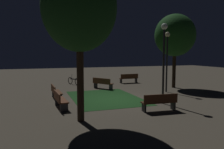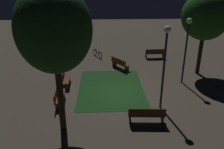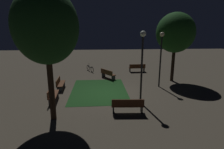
{
  "view_description": "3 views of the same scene",
  "coord_description": "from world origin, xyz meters",
  "px_view_note": "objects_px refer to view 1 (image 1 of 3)",
  "views": [
    {
      "loc": [
        13.02,
        -4.69,
        2.91
      ],
      "look_at": [
        -1.07,
        0.14,
        1.46
      ],
      "focal_mm": 35.98,
      "sensor_mm": 36.0,
      "label": 1
    },
    {
      "loc": [
        12.78,
        -1.03,
        6.49
      ],
      "look_at": [
        -0.2,
        -0.42,
        1.14
      ],
      "focal_mm": 36.15,
      "sensor_mm": 36.0,
      "label": 2
    },
    {
      "loc": [
        12.77,
        -0.5,
        4.61
      ],
      "look_at": [
        -1.11,
        0.57,
        1.15
      ],
      "focal_mm": 29.13,
      "sensor_mm": 36.0,
      "label": 3
    }
  ],
  "objects_px": {
    "bench_corner": "(60,99)",
    "bench_lawn_edge": "(129,78)",
    "lamp_post_plaza_east": "(167,51)",
    "lamp_post_plaza_west": "(164,50)",
    "bench_path_side": "(102,83)",
    "bicycle": "(74,81)",
    "tree_left_canopy": "(79,8)",
    "bench_front_right": "(55,92)",
    "tree_near_wall": "(175,35)",
    "bench_by_lamp": "(160,102)"
  },
  "relations": [
    {
      "from": "bench_path_side",
      "to": "bench_by_lamp",
      "type": "relative_size",
      "value": 0.97
    },
    {
      "from": "lamp_post_plaza_east",
      "to": "lamp_post_plaza_west",
      "type": "relative_size",
      "value": 0.97
    },
    {
      "from": "lamp_post_plaza_west",
      "to": "bicycle",
      "type": "height_order",
      "value": "lamp_post_plaza_west"
    },
    {
      "from": "bench_lawn_edge",
      "to": "tree_left_canopy",
      "type": "relative_size",
      "value": 0.28
    },
    {
      "from": "bench_corner",
      "to": "bench_path_side",
      "type": "height_order",
      "value": "same"
    },
    {
      "from": "bench_lawn_edge",
      "to": "lamp_post_plaza_east",
      "type": "height_order",
      "value": "lamp_post_plaza_east"
    },
    {
      "from": "bench_corner",
      "to": "bench_path_side",
      "type": "xyz_separation_m",
      "value": [
        -5.4,
        3.93,
        0.0
      ]
    },
    {
      "from": "bench_corner",
      "to": "bench_lawn_edge",
      "type": "relative_size",
      "value": 1.01
    },
    {
      "from": "tree_near_wall",
      "to": "bicycle",
      "type": "xyz_separation_m",
      "value": [
        -4.38,
        -7.66,
        -3.97
      ]
    },
    {
      "from": "bench_path_side",
      "to": "lamp_post_plaza_west",
      "type": "relative_size",
      "value": 0.39
    },
    {
      "from": "bench_corner",
      "to": "lamp_post_plaza_east",
      "type": "relative_size",
      "value": 0.41
    },
    {
      "from": "lamp_post_plaza_west",
      "to": "bench_front_right",
      "type": "bearing_deg",
      "value": -119.44
    },
    {
      "from": "tree_near_wall",
      "to": "lamp_post_plaza_east",
      "type": "height_order",
      "value": "tree_near_wall"
    },
    {
      "from": "lamp_post_plaza_east",
      "to": "bench_front_right",
      "type": "bearing_deg",
      "value": -89.65
    },
    {
      "from": "bench_front_right",
      "to": "bicycle",
      "type": "bearing_deg",
      "value": 160.76
    },
    {
      "from": "tree_left_canopy",
      "to": "bench_lawn_edge",
      "type": "bearing_deg",
      "value": 147.31
    },
    {
      "from": "bench_corner",
      "to": "tree_near_wall",
      "type": "distance_m",
      "value": 11.3
    },
    {
      "from": "bench_lawn_edge",
      "to": "lamp_post_plaza_west",
      "type": "bearing_deg",
      "value": -10.64
    },
    {
      "from": "bench_corner",
      "to": "tree_left_canopy",
      "type": "relative_size",
      "value": 0.28
    },
    {
      "from": "bench_path_side",
      "to": "tree_near_wall",
      "type": "relative_size",
      "value": 0.29
    },
    {
      "from": "lamp_post_plaza_east",
      "to": "lamp_post_plaza_west",
      "type": "xyz_separation_m",
      "value": [
        3.28,
        -2.31,
        0.08
      ]
    },
    {
      "from": "tree_left_canopy",
      "to": "bicycle",
      "type": "height_order",
      "value": "tree_left_canopy"
    },
    {
      "from": "bench_lawn_edge",
      "to": "lamp_post_plaza_east",
      "type": "distance_m",
      "value": 6.06
    },
    {
      "from": "bench_front_right",
      "to": "lamp_post_plaza_west",
      "type": "relative_size",
      "value": 0.4
    },
    {
      "from": "bench_front_right",
      "to": "tree_left_canopy",
      "type": "xyz_separation_m",
      "value": [
        4.97,
        0.63,
        4.23
      ]
    },
    {
      "from": "bench_lawn_edge",
      "to": "tree_left_canopy",
      "type": "xyz_separation_m",
      "value": [
        10.49,
        -6.73,
        4.23
      ]
    },
    {
      "from": "bicycle",
      "to": "bench_corner",
      "type": "bearing_deg",
      "value": -13.92
    },
    {
      "from": "bench_front_right",
      "to": "bench_lawn_edge",
      "type": "distance_m",
      "value": 9.19
    },
    {
      "from": "bench_front_right",
      "to": "tree_near_wall",
      "type": "height_order",
      "value": "tree_near_wall"
    },
    {
      "from": "bench_lawn_edge",
      "to": "bicycle",
      "type": "xyz_separation_m",
      "value": [
        -0.55,
        -5.24,
        -0.14
      ]
    },
    {
      "from": "bench_front_right",
      "to": "bench_lawn_edge",
      "type": "xyz_separation_m",
      "value": [
        -5.51,
        7.36,
        0.0
      ]
    },
    {
      "from": "lamp_post_plaza_west",
      "to": "bicycle",
      "type": "xyz_separation_m",
      "value": [
        -9.29,
        -3.6,
        -2.74
      ]
    },
    {
      "from": "bicycle",
      "to": "bench_path_side",
      "type": "bearing_deg",
      "value": 29.93
    },
    {
      "from": "tree_left_canopy",
      "to": "bicycle",
      "type": "xyz_separation_m",
      "value": [
        -11.03,
        1.49,
        -4.37
      ]
    },
    {
      "from": "tree_near_wall",
      "to": "bicycle",
      "type": "height_order",
      "value": "tree_near_wall"
    },
    {
      "from": "lamp_post_plaza_east",
      "to": "bicycle",
      "type": "height_order",
      "value": "lamp_post_plaza_east"
    },
    {
      "from": "bench_corner",
      "to": "bench_lawn_edge",
      "type": "bearing_deg",
      "value": 137.37
    },
    {
      "from": "bench_front_right",
      "to": "bench_by_lamp",
      "type": "xyz_separation_m",
      "value": [
        4.66,
        4.64,
        0.0
      ]
    },
    {
      "from": "bench_path_side",
      "to": "tree_left_canopy",
      "type": "distance_m",
      "value": 9.54
    },
    {
      "from": "bench_front_right",
      "to": "bench_corner",
      "type": "xyz_separation_m",
      "value": [
        2.48,
        0.0,
        0.0
      ]
    },
    {
      "from": "bench_front_right",
      "to": "tree_left_canopy",
      "type": "bearing_deg",
      "value": 7.2
    },
    {
      "from": "bench_corner",
      "to": "lamp_post_plaza_west",
      "type": "xyz_separation_m",
      "value": [
        0.75,
        5.72,
        2.6
      ]
    },
    {
      "from": "lamp_post_plaza_west",
      "to": "tree_left_canopy",
      "type": "bearing_deg",
      "value": -71.07
    },
    {
      "from": "bench_front_right",
      "to": "bench_by_lamp",
      "type": "bearing_deg",
      "value": 44.88
    },
    {
      "from": "tree_left_canopy",
      "to": "lamp_post_plaza_west",
      "type": "bearing_deg",
      "value": 108.93
    },
    {
      "from": "bench_front_right",
      "to": "bicycle",
      "type": "xyz_separation_m",
      "value": [
        -6.06,
        2.12,
        -0.14
      ]
    },
    {
      "from": "bench_lawn_edge",
      "to": "tree_near_wall",
      "type": "height_order",
      "value": "tree_near_wall"
    },
    {
      "from": "bench_front_right",
      "to": "bench_lawn_edge",
      "type": "relative_size",
      "value": 1.0
    },
    {
      "from": "bench_front_right",
      "to": "bench_corner",
      "type": "bearing_deg",
      "value": 0.0
    },
    {
      "from": "bench_path_side",
      "to": "bicycle",
      "type": "bearing_deg",
      "value": -150.07
    }
  ]
}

